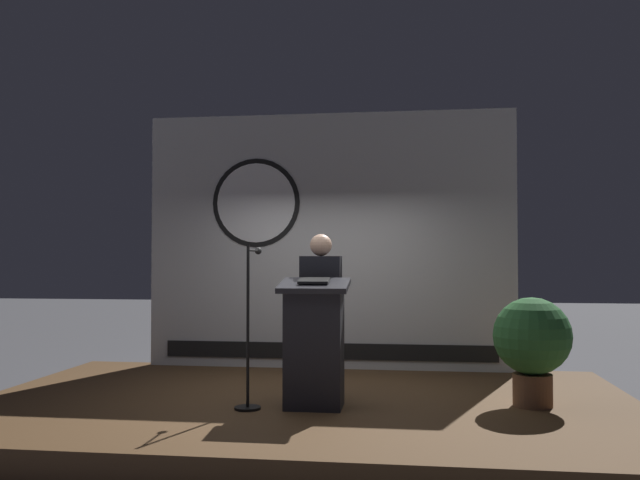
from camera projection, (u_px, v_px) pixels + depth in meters
ground_plane at (306, 430)px, 6.52m from camera, size 40.00×40.00×0.00m
stage_platform at (306, 414)px, 6.53m from camera, size 6.40×4.00×0.30m
banner_display at (327, 241)px, 8.41m from camera, size 4.61×0.12×3.20m
podium at (314, 343)px, 6.16m from camera, size 0.64×0.50×1.20m
speaker_person at (321, 314)px, 6.64m from camera, size 0.40×0.26×1.61m
microphone_stand at (249, 350)px, 6.14m from camera, size 0.24×0.57×1.50m
potted_plant at (532, 341)px, 6.21m from camera, size 0.72×0.72×1.01m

